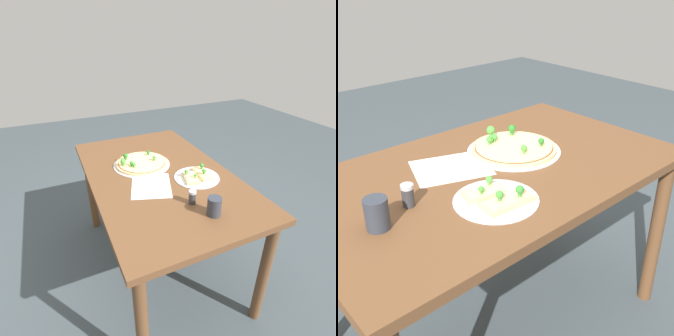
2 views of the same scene
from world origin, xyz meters
The scene contains 7 objects.
ground_plane centered at (0.00, 0.00, 0.00)m, with size 8.00×8.00×0.00m, color #3D474C.
dining_table centered at (0.00, 0.00, 0.67)m, with size 1.37×0.83×0.76m.
pizza_tray_whole centered at (0.15, 0.06, 0.78)m, with size 0.37×0.37×0.07m.
pizza_tray_slice centered at (-0.15, -0.19, 0.78)m, with size 0.27×0.27×0.06m.
drinking_cup centered at (-0.49, -0.08, 0.81)m, with size 0.07×0.07×0.09m, color #2D333D.
condiment_shaker centered at (-0.37, -0.03, 0.80)m, with size 0.04×0.04×0.07m.
paper_menu centered at (-0.12, 0.10, 0.76)m, with size 0.27×0.22×0.00m, color white.
Camera 1 is at (-1.32, 0.54, 1.55)m, focal length 28.00 mm.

